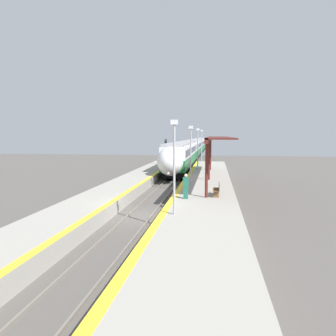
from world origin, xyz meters
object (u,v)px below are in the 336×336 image
(train, at_px, (195,147))
(person_waiting, at_px, (186,186))
(railway_signal, at_px, (166,151))
(lamppost_near, at_px, (174,160))
(lamppost_far, at_px, (198,146))
(lamppost_farthest, at_px, (202,143))
(platform_bench, at_px, (217,189))
(lamppost_mid, at_px, (191,150))

(train, xyz_separation_m, person_waiting, (2.63, -52.54, -0.57))
(railway_signal, distance_m, lamppost_near, 28.88)
(lamppost_near, xyz_separation_m, lamppost_far, (0.00, 22.69, 0.00))
(lamppost_near, bearing_deg, train, 92.42)
(lamppost_farthest, bearing_deg, railway_signal, -130.45)
(person_waiting, height_order, lamppost_near, lamppost_near)
(lamppost_far, bearing_deg, person_waiting, -89.30)
(platform_bench, bearing_deg, train, 95.18)
(person_waiting, distance_m, lamppost_farthest, 29.88)
(railway_signal, xyz_separation_m, lamppost_farthest, (4.75, 5.57, 1.01))
(train, xyz_separation_m, lamppost_farthest, (2.40, -22.73, 1.40))
(platform_bench, height_order, person_waiting, person_waiting)
(person_waiting, height_order, lamppost_farthest, lamppost_farthest)
(lamppost_far, distance_m, lamppost_farthest, 11.35)
(train, relative_size, platform_bench, 53.46)
(train, relative_size, lamppost_mid, 17.53)
(lamppost_mid, bearing_deg, lamppost_near, -90.00)
(train, relative_size, lamppost_farthest, 17.53)
(railway_signal, relative_size, lamppost_farthest, 0.89)
(platform_bench, bearing_deg, lamppost_near, -112.21)
(railway_signal, bearing_deg, lamppost_far, -50.53)
(platform_bench, xyz_separation_m, lamppost_mid, (-2.25, 5.84, 2.34))
(person_waiting, bearing_deg, lamppost_farthest, 90.43)
(lamppost_mid, relative_size, lamppost_farthest, 1.00)
(train, height_order, lamppost_far, lamppost_far)
(platform_bench, distance_m, person_waiting, 2.42)
(person_waiting, relative_size, lamppost_farthest, 0.33)
(person_waiting, height_order, railway_signal, railway_signal)
(railway_signal, bearing_deg, lamppost_farthest, 49.55)
(train, bearing_deg, lamppost_mid, -86.98)
(railway_signal, xyz_separation_m, lamppost_far, (4.75, -5.77, 1.01))
(lamppost_near, xyz_separation_m, lamppost_farthest, (0.00, 34.04, 0.00))
(lamppost_farthest, bearing_deg, lamppost_far, -90.00)
(lamppost_mid, height_order, lamppost_far, same)
(train, bearing_deg, railway_signal, -94.75)
(lamppost_far, bearing_deg, lamppost_near, -90.00)
(train, xyz_separation_m, platform_bench, (4.65, -51.26, -0.94))
(platform_bench, relative_size, railway_signal, 0.37)
(lamppost_mid, bearing_deg, lamppost_far, 90.00)
(railway_signal, xyz_separation_m, lamppost_near, (4.75, -28.46, 1.01))
(lamppost_far, height_order, lamppost_farthest, same)
(platform_bench, relative_size, lamppost_mid, 0.33)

